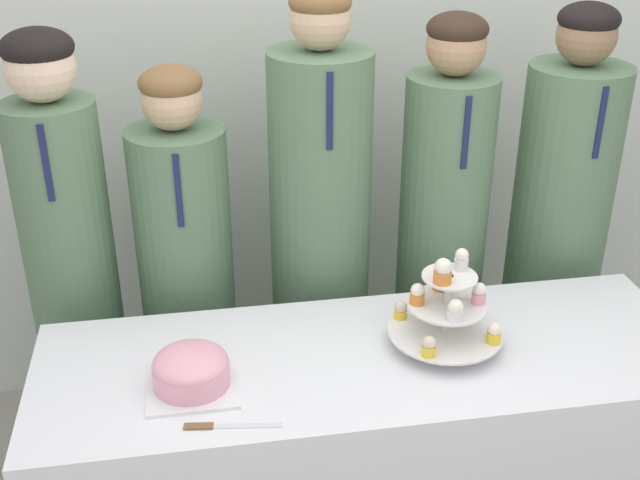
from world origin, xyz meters
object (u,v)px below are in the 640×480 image
Objects in this scene: cake_knife at (216,426)px; student_0 at (75,286)px; student_1 at (189,298)px; student_4 at (554,252)px; student_2 at (320,261)px; cupcake_stand at (448,306)px; student_3 at (440,260)px; round_cake at (191,369)px.

student_0 reaches higher than cake_knife.
student_1 is 0.91× the size of student_4.
cupcake_stand is at bearing -63.54° from student_2.
student_3 is (0.83, 0.00, 0.06)m from student_1.
student_3 is at bearing 51.89° from cake_knife.
student_4 is at bearing 0.00° from student_3.
student_2 reaches higher than student_3.
student_4 is at bearing 43.02° from cupcake_stand.
student_2 is 0.41m from student_3.
student_0 is 1.00× the size of student_3.
cupcake_stand is at bearing 28.75° from cake_knife.
student_1 is at bearing 90.30° from round_cake.
student_2 reaches higher than cupcake_stand.
round_cake is 0.14× the size of student_4.
student_2 is at bearing 180.00° from student_4.
student_1 is (-0.05, 0.76, -0.10)m from cake_knife.
round_cake reaches higher than cake_knife.
cupcake_stand is 0.88m from student_1.
student_2 reaches higher than round_cake.
cupcake_stand is 0.59m from student_2.
student_2 is at bearing 54.43° from round_cake.
round_cake is at bearing 114.66° from cake_knife.
cake_knife is 1.09m from student_3.
student_4 is at bearing 0.00° from student_1.
round_cake is at bearing -125.57° from student_2.
cake_knife is 0.69m from cupcake_stand.
student_3 reaches higher than cake_knife.
student_0 is at bearing 153.39° from cupcake_stand.
student_1 reaches higher than cake_knife.
cake_knife is 0.16× the size of student_1.
cake_knife is 0.77m from student_1.
student_4 is (0.55, 0.52, -0.15)m from cupcake_stand.
round_cake is at bearing -59.67° from student_0.
round_cake is 0.69m from student_0.
cake_knife is at bearing -147.29° from student_4.
student_3 reaches higher than student_1.
student_3 reaches higher than student_0.
student_1 is at bearing -180.00° from student_3.
student_1 reaches higher than round_cake.
student_4 is (0.40, 0.00, -0.00)m from student_3.
student_2 reaches higher than student_0.
round_cake is 0.14× the size of student_2.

